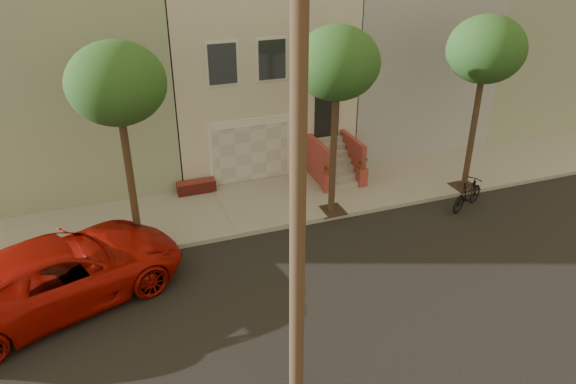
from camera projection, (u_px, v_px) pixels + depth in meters
name	position (u px, v px, depth m)	size (l,w,h in m)	color
ground	(355.00, 284.00, 15.48)	(90.00, 90.00, 0.00)	black
sidewalk	(290.00, 199.00, 19.92)	(40.00, 3.70, 0.15)	#99968B
house_row	(242.00, 64.00, 23.18)	(33.10, 11.70, 7.00)	beige
tree_left	(117.00, 85.00, 14.67)	(2.70, 2.57, 6.30)	#2D2116
tree_mid	(337.00, 64.00, 16.65)	(2.70, 2.57, 6.30)	#2D2116
tree_right	(486.00, 51.00, 18.33)	(2.70, 2.57, 6.30)	#2D2116
pickup_truck	(61.00, 272.00, 14.45)	(2.98, 6.46, 1.80)	#A41008
motorcycle	(468.00, 194.00, 19.22)	(0.52, 1.83, 1.10)	black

